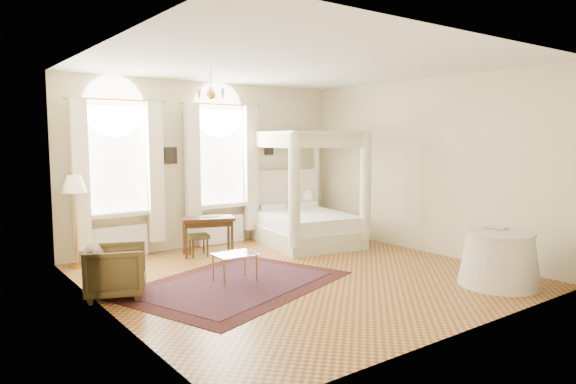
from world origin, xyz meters
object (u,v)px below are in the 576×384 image
object	(u,v)px
floor_lamp	(74,189)
stool	(198,238)
side_table	(500,259)
writing_desk	(208,223)
nightstand	(308,220)
coffee_table	(235,256)
armchair	(116,271)
canopy_bed	(306,219)

from	to	relation	value
floor_lamp	stool	bearing A→B (deg)	-14.58
stool	side_table	world-z (taller)	side_table
stool	writing_desk	bearing A→B (deg)	-8.32
nightstand	floor_lamp	size ratio (longest dim) A/B	0.40
stool	floor_lamp	size ratio (longest dim) A/B	0.27
stool	coffee_table	xyz separation A→B (m)	(-0.32, -1.86, 0.05)
side_table	armchair	bearing A→B (deg)	149.17
canopy_bed	nightstand	world-z (taller)	canopy_bed
floor_lamp	side_table	xyz separation A→B (m)	(4.75, -4.89, -0.94)
nightstand	stool	size ratio (longest dim) A/B	1.47
coffee_table	stool	bearing A→B (deg)	80.13
canopy_bed	floor_lamp	size ratio (longest dim) A/B	1.53
floor_lamp	side_table	distance (m)	6.89
canopy_bed	stool	xyz separation A→B (m)	(-2.30, 0.33, -0.19)
stool	side_table	bearing A→B (deg)	-57.93
nightstand	stool	bearing A→B (deg)	-170.14
writing_desk	armchair	size ratio (longest dim) A/B	1.35
nightstand	coffee_table	bearing A→B (deg)	-144.44
coffee_table	writing_desk	bearing A→B (deg)	74.54
canopy_bed	side_table	distance (m)	4.07
floor_lamp	canopy_bed	bearing A→B (deg)	-11.18
armchair	coffee_table	distance (m)	1.72
canopy_bed	coffee_table	xyz separation A→B (m)	(-2.62, -1.54, -0.13)
nightstand	side_table	size ratio (longest dim) A/B	0.53
armchair	side_table	distance (m)	5.54
coffee_table	side_table	world-z (taller)	side_table
floor_lamp	writing_desk	bearing A→B (deg)	-14.06
canopy_bed	coffee_table	size ratio (longest dim) A/B	3.67
coffee_table	floor_lamp	world-z (taller)	floor_lamp
coffee_table	side_table	xyz separation A→B (m)	(3.06, -2.51, 0.00)
floor_lamp	nightstand	bearing A→B (deg)	0.00
canopy_bed	coffee_table	distance (m)	3.04
canopy_bed	side_table	size ratio (longest dim) A/B	2.04
side_table	nightstand	bearing A→B (deg)	86.74
stool	armchair	size ratio (longest dim) A/B	0.53
stool	armchair	distance (m)	2.53
writing_desk	floor_lamp	xyz separation A→B (m)	(-2.20, 0.55, 0.72)
canopy_bed	writing_desk	distance (m)	2.13
writing_desk	floor_lamp	world-z (taller)	floor_lamp
nightstand	armchair	distance (m)	5.44
stool	floor_lamp	world-z (taller)	floor_lamp
side_table	coffee_table	bearing A→B (deg)	140.71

